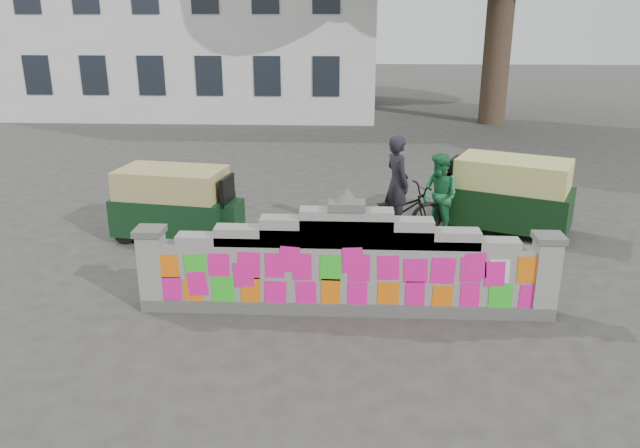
% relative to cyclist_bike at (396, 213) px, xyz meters
% --- Properties ---
extents(ground, '(100.00, 100.00, 0.00)m').
position_rel_cyclist_bike_xyz_m(ground, '(-0.99, -3.33, -0.57)').
color(ground, '#383533').
rests_on(ground, ground).
extents(parapet_wall, '(6.48, 0.44, 2.01)m').
position_rel_cyclist_bike_xyz_m(parapet_wall, '(-0.99, -3.33, 0.18)').
color(parapet_wall, '#4C4C49').
rests_on(parapet_wall, ground).
extents(building, '(16.00, 10.00, 8.90)m').
position_rel_cyclist_bike_xyz_m(building, '(-7.99, 18.66, 3.45)').
color(building, silver).
rests_on(building, ground).
extents(cyclist_bike, '(2.28, 1.56, 1.13)m').
position_rel_cyclist_bike_xyz_m(cyclist_bike, '(0.00, 0.00, 0.00)').
color(cyclist_bike, black).
rests_on(cyclist_bike, ground).
extents(cyclist_rider, '(0.70, 0.83, 1.92)m').
position_rel_cyclist_bike_xyz_m(cyclist_rider, '(-0.00, -0.00, 0.39)').
color(cyclist_rider, black).
rests_on(cyclist_rider, ground).
extents(pedestrian, '(1.02, 1.07, 1.74)m').
position_rel_cyclist_bike_xyz_m(pedestrian, '(0.91, 0.32, 0.30)').
color(pedestrian, '#217B43').
rests_on(pedestrian, ground).
extents(rickshaw_left, '(2.74, 1.57, 1.48)m').
position_rel_cyclist_bike_xyz_m(rickshaw_left, '(-4.50, -0.14, 0.20)').
color(rickshaw_left, black).
rests_on(rickshaw_left, ground).
extents(rickshaw_right, '(2.91, 2.20, 1.57)m').
position_rel_cyclist_bike_xyz_m(rickshaw_right, '(2.40, 0.70, 0.25)').
color(rickshaw_right, black).
rests_on(rickshaw_right, ground).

